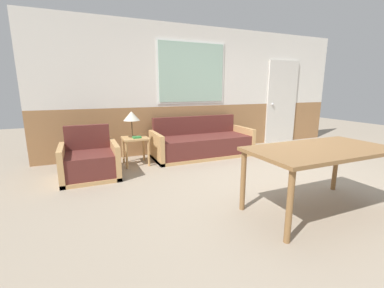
{
  "coord_description": "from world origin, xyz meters",
  "views": [
    {
      "loc": [
        -2.67,
        -2.67,
        1.4
      ],
      "look_at": [
        -1.09,
        0.97,
        0.54
      ],
      "focal_mm": 24.0,
      "sensor_mm": 36.0,
      "label": 1
    }
  ],
  "objects_px": {
    "armchair": "(90,162)",
    "dining_table": "(321,155)",
    "table_lamp": "(132,117)",
    "side_table": "(135,143)",
    "couch": "(202,144)"
  },
  "relations": [
    {
      "from": "dining_table",
      "to": "armchair",
      "type": "bearing_deg",
      "value": 136.27
    },
    {
      "from": "table_lamp",
      "to": "dining_table",
      "type": "relative_size",
      "value": 0.29
    },
    {
      "from": "couch",
      "to": "dining_table",
      "type": "relative_size",
      "value": 1.25
    },
    {
      "from": "side_table",
      "to": "dining_table",
      "type": "height_order",
      "value": "dining_table"
    },
    {
      "from": "side_table",
      "to": "table_lamp",
      "type": "distance_m",
      "value": 0.48
    },
    {
      "from": "side_table",
      "to": "couch",
      "type": "bearing_deg",
      "value": 2.66
    },
    {
      "from": "armchair",
      "to": "table_lamp",
      "type": "relative_size",
      "value": 1.82
    },
    {
      "from": "armchair",
      "to": "side_table",
      "type": "relative_size",
      "value": 1.67
    },
    {
      "from": "couch",
      "to": "dining_table",
      "type": "distance_m",
      "value": 2.78
    },
    {
      "from": "armchair",
      "to": "side_table",
      "type": "distance_m",
      "value": 0.93
    },
    {
      "from": "table_lamp",
      "to": "dining_table",
      "type": "distance_m",
      "value": 3.19
    },
    {
      "from": "couch",
      "to": "armchair",
      "type": "distance_m",
      "value": 2.26
    },
    {
      "from": "armchair",
      "to": "dining_table",
      "type": "relative_size",
      "value": 0.52
    },
    {
      "from": "armchair",
      "to": "dining_table",
      "type": "height_order",
      "value": "armchair"
    },
    {
      "from": "armchair",
      "to": "table_lamp",
      "type": "distance_m",
      "value": 1.13
    }
  ]
}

